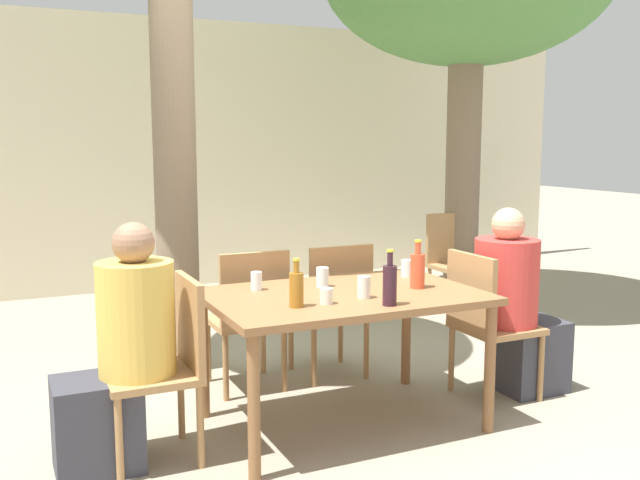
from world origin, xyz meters
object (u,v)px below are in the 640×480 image
object	(u,v)px
patio_chair_1	(485,317)
person_seated_1	(516,310)
dining_table_front	(343,307)
drinking_glass_0	(364,287)
patio_chair_3	(334,303)
drinking_glass_2	(322,277)
drinking_glass_4	(407,268)
person_seated_0	(120,359)
drinking_glass_1	(326,296)
wine_bottle_0	(390,284)
patio_chair_2	(249,312)
amber_bottle_2	(296,288)
soda_bottle_1	(418,270)
patio_chair_4	(454,257)
drinking_glass_3	(256,281)
patio_chair_0	(168,358)

from	to	relation	value
patio_chair_1	person_seated_1	size ratio (longest dim) A/B	0.77
dining_table_front	drinking_glass_0	distance (m)	0.21
patio_chair_3	drinking_glass_2	bearing A→B (deg)	58.15
patio_chair_3	drinking_glass_4	size ratio (longest dim) A/B	8.75
person_seated_0	drinking_glass_1	distance (m)	1.05
patio_chair_1	drinking_glass_0	world-z (taller)	patio_chair_1
person_seated_0	patio_chair_1	bearing A→B (deg)	90.00
wine_bottle_0	drinking_glass_1	xyz separation A→B (m)	(-0.27, 0.16, -0.07)
patio_chair_2	drinking_glass_2	bearing A→B (deg)	115.78
amber_bottle_2	drinking_glass_0	xyz separation A→B (m)	(0.40, 0.04, -0.04)
patio_chair_1	drinking_glass_0	distance (m)	0.98
patio_chair_3	soda_bottle_1	size ratio (longest dim) A/B	3.31
person_seated_0	drinking_glass_1	xyz separation A→B (m)	(1.00, -0.20, 0.25)
patio_chair_1	patio_chair_4	xyz separation A→B (m)	(1.10, 1.87, 0.00)
person_seated_0	amber_bottle_2	bearing A→B (deg)	76.73
dining_table_front	drinking_glass_2	size ratio (longest dim) A/B	13.11
person_seated_0	drinking_glass_4	size ratio (longest dim) A/B	11.54
patio_chair_4	person_seated_1	bearing A→B (deg)	-114.90
patio_chair_3	person_seated_1	distance (m)	1.15
patio_chair_4	person_seated_0	size ratio (longest dim) A/B	0.76
patio_chair_2	wine_bottle_0	size ratio (longest dim) A/B	3.17
patio_chair_1	drinking_glass_4	size ratio (longest dim) A/B	8.75
person_seated_1	drinking_glass_4	distance (m)	0.73
person_seated_0	wine_bottle_0	bearing A→B (deg)	74.21
person_seated_1	drinking_glass_2	distance (m)	1.27
person_seated_1	drinking_glass_3	distance (m)	1.64
patio_chair_2	amber_bottle_2	world-z (taller)	amber_bottle_2
patio_chair_1	patio_chair_3	world-z (taller)	same
patio_chair_3	person_seated_1	world-z (taller)	person_seated_1
drinking_glass_2	patio_chair_4	bearing A→B (deg)	38.70
wine_bottle_0	drinking_glass_3	size ratio (longest dim) A/B	2.75
patio_chair_1	amber_bottle_2	distance (m)	1.37
person_seated_1	soda_bottle_1	world-z (taller)	person_seated_1
drinking_glass_2	patio_chair_0	bearing A→B (deg)	-168.50
dining_table_front	drinking_glass_2	xyz separation A→B (m)	(-0.04, 0.19, 0.13)
wine_bottle_0	dining_table_front	bearing A→B (deg)	102.40
dining_table_front	patio_chair_3	size ratio (longest dim) A/B	1.62
wine_bottle_0	amber_bottle_2	distance (m)	0.47
soda_bottle_1	drinking_glass_4	xyz separation A→B (m)	(0.12, 0.31, -0.05)
person_seated_0	wine_bottle_0	world-z (taller)	person_seated_0
drinking_glass_2	drinking_glass_4	distance (m)	0.59
patio_chair_2	patio_chair_3	bearing A→B (deg)	-180.00
patio_chair_0	drinking_glass_3	size ratio (longest dim) A/B	8.73
wine_bottle_0	drinking_glass_0	size ratio (longest dim) A/B	2.44
amber_bottle_2	patio_chair_3	bearing A→B (deg)	54.55
patio_chair_1	person_seated_0	xyz separation A→B (m)	(-2.15, -0.00, 0.03)
dining_table_front	patio_chair_0	world-z (taller)	patio_chair_0
patio_chair_2	drinking_glass_0	distance (m)	0.98
soda_bottle_1	person_seated_0	bearing A→B (deg)	177.74
patio_chair_0	patio_chair_1	size ratio (longest dim) A/B	1.00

